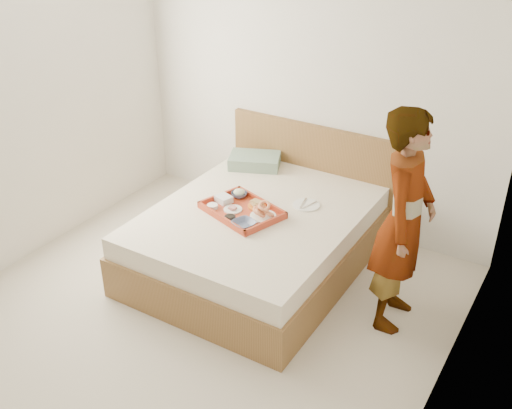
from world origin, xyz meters
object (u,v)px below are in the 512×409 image
at_px(bed, 257,239).
at_px(person, 404,222).
at_px(tray, 242,210).
at_px(dinner_plate, 306,205).

xyz_separation_m(bed, person, (1.21, -0.05, 0.56)).
height_order(bed, tray, tray).
height_order(bed, dinner_plate, dinner_plate).
height_order(bed, person, person).
bearing_deg(bed, dinner_plate, 43.77).
bearing_deg(dinner_plate, bed, -136.23).
distance_m(bed, dinner_plate, 0.50).
relative_size(bed, tray, 3.28).
bearing_deg(dinner_plate, tray, -135.53).
bearing_deg(tray, person, 20.06).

